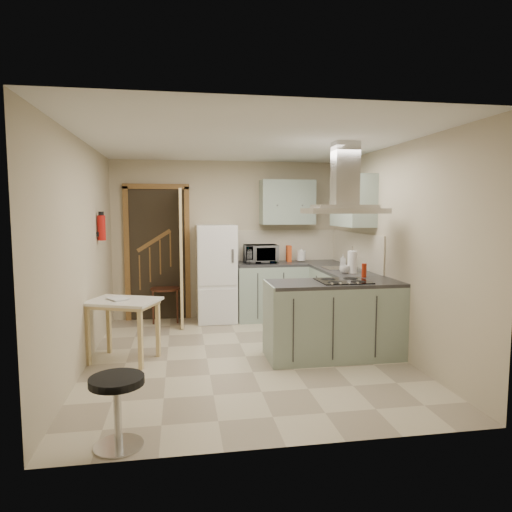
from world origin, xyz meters
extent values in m
plane|color=#C3B798|center=(0.00, 0.00, 0.00)|extent=(4.20, 4.20, 0.00)
plane|color=silver|center=(0.00, 0.00, 2.50)|extent=(4.20, 4.20, 0.00)
plane|color=#BCAE91|center=(0.00, 2.10, 1.25)|extent=(3.60, 0.00, 3.60)
plane|color=#BCAE91|center=(-1.80, 0.00, 1.25)|extent=(0.00, 4.20, 4.20)
plane|color=#BCAE91|center=(1.80, 0.00, 1.25)|extent=(0.00, 4.20, 4.20)
cube|color=brown|center=(-1.10, 2.07, 1.05)|extent=(1.10, 0.12, 2.10)
cube|color=white|center=(-0.20, 1.80, 0.75)|extent=(0.60, 0.60, 1.50)
cube|color=#9EB2A0|center=(0.66, 1.80, 0.45)|extent=(1.08, 0.60, 0.90)
cube|color=#9EB2A0|center=(1.50, 1.12, 0.45)|extent=(0.60, 1.95, 0.90)
cube|color=beige|center=(0.96, 2.09, 1.15)|extent=(1.68, 0.02, 0.50)
cube|color=#9EB2A0|center=(0.95, 1.93, 1.85)|extent=(0.85, 0.35, 0.70)
cube|color=#9EB2A0|center=(1.62, 0.85, 1.85)|extent=(0.35, 0.90, 0.70)
cube|color=#9EB2A0|center=(1.02, -0.18, 0.45)|extent=(1.55, 0.65, 0.90)
cube|color=black|center=(1.12, -0.18, 0.91)|extent=(0.58, 0.50, 0.01)
cube|color=silver|center=(1.12, -0.18, 1.72)|extent=(0.90, 0.55, 0.10)
cube|color=silver|center=(1.50, 0.95, 0.91)|extent=(0.45, 0.40, 0.01)
cylinder|color=#B2140F|center=(-1.74, 0.90, 1.50)|extent=(0.10, 0.10, 0.32)
cube|color=tan|center=(-1.40, 0.08, 0.36)|extent=(0.92, 0.81, 0.71)
cube|color=#522F1B|center=(-0.99, 1.93, 0.51)|extent=(0.46, 0.46, 1.02)
cylinder|color=black|center=(-1.22, -1.89, 0.27)|extent=(0.51, 0.51, 0.53)
imported|color=black|center=(0.50, 1.81, 1.04)|extent=(0.52, 0.35, 0.28)
cylinder|color=white|center=(1.17, 1.85, 1.00)|extent=(0.16, 0.16, 0.20)
cube|color=#DE4C1A|center=(0.98, 1.91, 1.03)|extent=(0.08, 0.18, 0.26)
imported|color=#B6B8C3|center=(1.66, 1.29, 0.98)|extent=(0.09, 0.09, 0.16)
cylinder|color=white|center=(1.47, 0.43, 1.05)|extent=(0.14, 0.14, 0.31)
imported|color=silver|center=(1.37, 0.43, 0.95)|extent=(0.15, 0.15, 0.11)
cylinder|color=#B6290F|center=(1.49, 0.09, 0.99)|extent=(0.07, 0.07, 0.17)
imported|color=maroon|center=(-1.54, 0.06, 0.77)|extent=(0.29, 0.31, 0.11)
camera|label=1|loc=(-0.74, -5.20, 1.74)|focal=32.00mm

